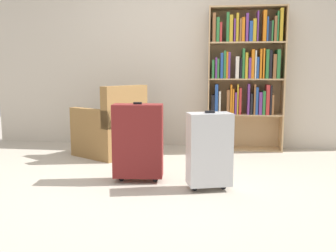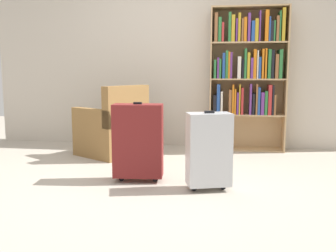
# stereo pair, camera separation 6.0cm
# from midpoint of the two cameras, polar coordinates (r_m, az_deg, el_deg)

# --- Properties ---
(ground_plane) EXTENTS (9.51, 9.51, 0.00)m
(ground_plane) POSITION_cam_midpoint_polar(r_m,az_deg,el_deg) (3.76, -1.77, -8.43)
(ground_plane) COLOR #B2A899
(back_wall) EXTENTS (5.43, 0.10, 2.60)m
(back_wall) POSITION_cam_midpoint_polar(r_m,az_deg,el_deg) (5.51, 1.85, 10.59)
(back_wall) COLOR beige
(back_wall) RESTS_ON ground
(bookshelf) EXTENTS (1.01, 0.30, 1.91)m
(bookshelf) POSITION_cam_midpoint_polar(r_m,az_deg,el_deg) (5.26, 12.28, 8.12)
(bookshelf) COLOR tan
(bookshelf) RESTS_ON ground
(armchair) EXTENTS (0.96, 0.96, 0.90)m
(armchair) POSITION_cam_midpoint_polar(r_m,az_deg,el_deg) (4.94, -7.87, -0.68)
(armchair) COLOR olive
(armchair) RESTS_ON ground
(mug) EXTENTS (0.12, 0.08, 0.10)m
(mug) POSITION_cam_midpoint_polar(r_m,az_deg,el_deg) (4.96, -2.13, -3.73)
(mug) COLOR #1E7F4C
(mug) RESTS_ON ground
(suitcase_silver) EXTENTS (0.44, 0.33, 0.73)m
(suitcase_silver) POSITION_cam_midpoint_polar(r_m,az_deg,el_deg) (3.46, 6.64, -3.50)
(suitcase_silver) COLOR #B7BABF
(suitcase_silver) RESTS_ON ground
(suitcase_dark_red) EXTENTS (0.50, 0.26, 0.78)m
(suitcase_dark_red) POSITION_cam_midpoint_polar(r_m,az_deg,el_deg) (3.72, -4.04, -2.21)
(suitcase_dark_red) COLOR maroon
(suitcase_dark_red) RESTS_ON ground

